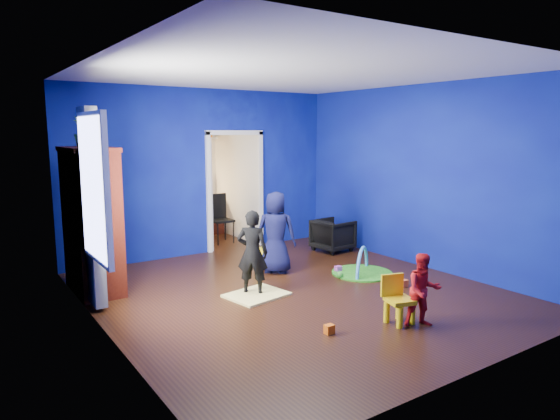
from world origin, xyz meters
TOP-DOWN VIEW (x-y plane):
  - floor at (0.00, 0.00)m, footprint 5.00×5.50m
  - ceiling at (0.00, 0.00)m, footprint 5.00×5.50m
  - wall_back at (0.00, 2.75)m, footprint 5.00×0.02m
  - wall_front at (0.00, -2.75)m, footprint 5.00×0.02m
  - wall_left at (-2.50, 0.00)m, footprint 0.02×5.50m
  - wall_right at (2.50, 0.00)m, footprint 0.02×5.50m
  - alcove at (0.60, 3.62)m, footprint 1.00×1.75m
  - armchair at (1.98, 1.57)m, footprint 0.70×0.68m
  - child_black at (-0.51, 0.27)m, footprint 0.49×0.49m
  - child_navy at (0.33, 0.97)m, footprint 0.73×0.71m
  - toddler_red at (0.50, -1.75)m, footprint 0.50×0.46m
  - vase at (-2.22, 1.31)m, footprint 0.23×0.23m
  - potted_plant at (-2.22, 1.83)m, footprint 0.28×0.28m
  - tv_armoire at (-2.22, 1.61)m, footprint 0.58×1.14m
  - crt_tv at (-2.18, 1.61)m, footprint 0.46×0.70m
  - yellow_blanket at (-0.51, 0.17)m, footprint 0.84×0.72m
  - hopper_ball at (0.28, 1.22)m, footprint 0.37×0.37m
  - kid_chair at (0.35, -1.55)m, footprint 0.35×0.35m
  - play_mat at (1.38, 0.16)m, footprint 0.93×0.93m
  - toy_arch at (1.38, 0.16)m, footprint 0.70×0.53m
  - window_left at (-2.48, 0.35)m, footprint 0.03×0.95m
  - curtain at (-2.37, 0.90)m, footprint 0.14×0.42m
  - doorway at (0.60, 2.75)m, footprint 1.16×0.10m
  - study_desk at (0.60, 4.26)m, footprint 0.88×0.44m
  - desk_monitor at (0.60, 4.38)m, footprint 0.40×0.05m
  - desk_lamp at (0.32, 4.32)m, footprint 0.14×0.14m
  - folding_chair at (0.60, 3.30)m, footprint 0.40×0.40m
  - book_shelf at (0.60, 4.37)m, footprint 0.88×0.24m
  - toy_0 at (1.42, -0.65)m, footprint 0.10×0.08m
  - toy_1 at (-0.50, -1.33)m, footprint 0.10×0.08m
  - toy_2 at (0.94, 0.17)m, footprint 0.11×0.11m
  - toy_3 at (1.12, 0.42)m, footprint 0.10×0.08m

SIDE VIEW (x-z plane):
  - floor at x=0.00m, z-range -0.01..0.01m
  - play_mat at x=1.38m, z-range 0.00..0.02m
  - yellow_blanket at x=-0.51m, z-range 0.00..0.03m
  - toy_arch at x=1.38m, z-range -0.39..0.43m
  - toy_0 at x=1.42m, z-range 0.00..0.10m
  - toy_1 at x=-0.50m, z-range 0.00..0.10m
  - toy_3 at x=1.12m, z-range 0.00..0.10m
  - toy_2 at x=0.94m, z-range 0.00..0.11m
  - hopper_ball at x=0.28m, z-range 0.00..0.37m
  - kid_chair at x=0.35m, z-range 0.00..0.50m
  - armchair at x=1.98m, z-range 0.00..0.58m
  - study_desk at x=0.60m, z-range 0.00..0.75m
  - toddler_red at x=0.50m, z-range 0.00..0.83m
  - folding_chair at x=0.60m, z-range 0.00..0.92m
  - child_black at x=-0.51m, z-range 0.00..1.14m
  - child_navy at x=0.33m, z-range 0.00..1.26m
  - desk_lamp at x=0.32m, z-range 0.86..1.00m
  - desk_monitor at x=0.60m, z-range 0.79..1.11m
  - tv_armoire at x=-2.22m, z-range 0.00..1.96m
  - crt_tv at x=-2.18m, z-range 0.75..1.29m
  - doorway at x=0.60m, z-range 0.00..2.10m
  - alcove at x=0.60m, z-range 0.00..2.50m
  - curtain at x=-2.37m, z-range 0.05..2.45m
  - wall_back at x=0.00m, z-range 0.00..2.90m
  - wall_front at x=0.00m, z-range 0.00..2.90m
  - wall_left at x=-2.50m, z-range 0.00..2.90m
  - wall_right at x=2.50m, z-range 0.00..2.90m
  - window_left at x=-2.48m, z-range 0.77..2.33m
  - book_shelf at x=0.60m, z-range 2.00..2.04m
  - vase at x=-2.22m, z-range 1.96..2.16m
  - potted_plant at x=-2.22m, z-range 1.96..2.37m
  - ceiling at x=0.00m, z-range 2.90..2.90m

